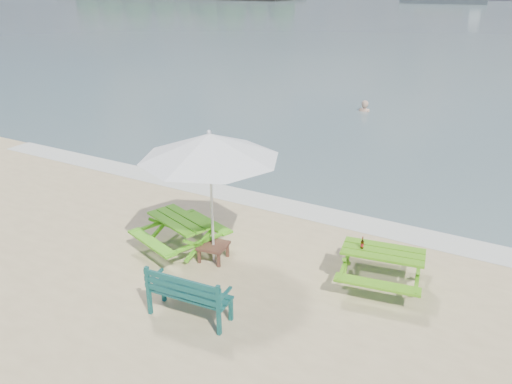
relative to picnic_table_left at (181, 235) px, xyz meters
The scene contains 8 objects.
foam_strip 3.45m from the picnic_table_left, 63.09° to the left, with size 22.00×0.90×0.01m, color silver.
picnic_table_left is the anchor object (origin of this frame).
picnic_table_right 4.18m from the picnic_table_left, 10.65° to the left, with size 1.75×1.88×0.71m.
park_bench 2.39m from the picnic_table_left, 49.07° to the right, with size 1.49×0.62×0.89m.
side_table 0.87m from the picnic_table_left, ahead, with size 0.62×0.62×0.35m.
patio_umbrella 2.27m from the picnic_table_left, ahead, with size 3.09×3.09×2.70m.
beer_bottle 3.82m from the picnic_table_left, 10.20° to the left, with size 0.06×0.06×0.24m.
swimmer 13.94m from the picnic_table_left, 91.89° to the left, with size 0.68×0.46×1.80m.
Camera 1 is at (4.44, -5.87, 5.30)m, focal length 35.00 mm.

